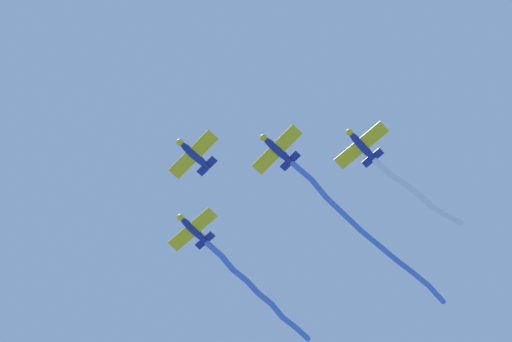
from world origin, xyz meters
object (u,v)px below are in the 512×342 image
object	(u,v)px
airplane_left_wing	(277,150)
airplane_right_wing	(193,229)
airplane_slot	(361,145)
airplane_lead	(194,154)

from	to	relation	value
airplane_left_wing	airplane_right_wing	size ratio (longest dim) A/B	1.01
airplane_right_wing	airplane_slot	bearing A→B (deg)	103.79
airplane_right_wing	airplane_left_wing	bearing A→B (deg)	87.09
airplane_slot	airplane_lead	bearing A→B (deg)	-51.13
airplane_right_wing	airplane_lead	bearing A→B (deg)	45.07
airplane_lead	airplane_left_wing	xyz separation A→B (m)	(-10.64, 0.78, 0.00)
airplane_left_wing	airplane_right_wing	bearing A→B (deg)	-88.36
airplane_left_wing	airplane_lead	bearing A→B (deg)	-46.36
airplane_lead	airplane_right_wing	xyz separation A→B (m)	(0.34, -10.66, 0.30)
airplane_left_wing	airplane_right_wing	xyz separation A→B (m)	(10.98, -11.44, 0.30)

